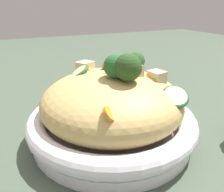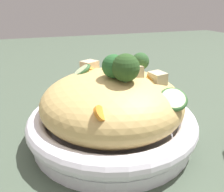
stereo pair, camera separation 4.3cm
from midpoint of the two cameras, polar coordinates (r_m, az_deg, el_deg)
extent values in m
plane|color=#435141|center=(0.47, 2.65, -10.21)|extent=(3.00, 3.00, 0.00)
cylinder|color=white|center=(0.46, 2.67, -9.07)|extent=(0.30, 0.30, 0.02)
torus|color=white|center=(0.45, 2.74, -5.88)|extent=(0.32, 0.32, 0.04)
ellipsoid|color=tan|center=(0.43, 2.83, -1.44)|extent=(0.27, 0.27, 0.11)
torus|color=tan|center=(0.44, 2.36, 6.25)|extent=(0.09, 0.09, 0.02)
torus|color=tan|center=(0.49, 4.26, 4.37)|extent=(0.05, 0.06, 0.03)
cone|color=#93B870|center=(0.39, 3.56, 4.29)|extent=(0.03, 0.03, 0.02)
sphere|color=#295F2D|center=(0.38, 3.64, 7.40)|extent=(0.06, 0.06, 0.04)
cone|color=#8CB674|center=(0.38, 6.57, 3.25)|extent=(0.03, 0.03, 0.02)
sphere|color=#2B4C21|center=(0.37, 6.74, 6.97)|extent=(0.06, 0.06, 0.05)
cone|color=#98B66D|center=(0.49, 9.50, 6.00)|extent=(0.02, 0.02, 0.02)
sphere|color=#30582D|center=(0.49, 9.67, 8.53)|extent=(0.05, 0.05, 0.04)
cylinder|color=orange|center=(0.45, 2.12, 7.00)|extent=(0.03, 0.03, 0.02)
cylinder|color=orange|center=(0.42, 13.16, 4.42)|extent=(0.03, 0.03, 0.02)
cylinder|color=orange|center=(0.46, -2.97, 6.81)|extent=(0.03, 0.03, 0.01)
cylinder|color=orange|center=(0.32, 0.96, -4.43)|extent=(0.03, 0.03, 0.02)
cylinder|color=orange|center=(0.52, 5.90, 6.69)|extent=(0.03, 0.03, 0.02)
cylinder|color=beige|center=(0.38, 18.17, -0.83)|extent=(0.05, 0.05, 0.03)
torus|color=#2F5D2B|center=(0.38, 18.17, -0.83)|extent=(0.06, 0.06, 0.03)
cylinder|color=beige|center=(0.44, -4.80, 6.25)|extent=(0.03, 0.04, 0.02)
torus|color=#335D2F|center=(0.44, -4.80, 6.25)|extent=(0.04, 0.04, 0.03)
cube|color=#CDB788|center=(0.41, 8.11, 5.92)|extent=(0.03, 0.04, 0.03)
cube|color=#D2BB88|center=(0.41, 6.16, 6.08)|extent=(0.04, 0.04, 0.02)
cube|color=beige|center=(0.50, -3.16, 7.16)|extent=(0.04, 0.04, 0.03)
cube|color=beige|center=(0.42, 14.22, 4.25)|extent=(0.03, 0.03, 0.02)
camera|label=1|loc=(0.02, -87.14, 1.18)|focal=36.56mm
camera|label=2|loc=(0.02, 92.86, -1.18)|focal=36.56mm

